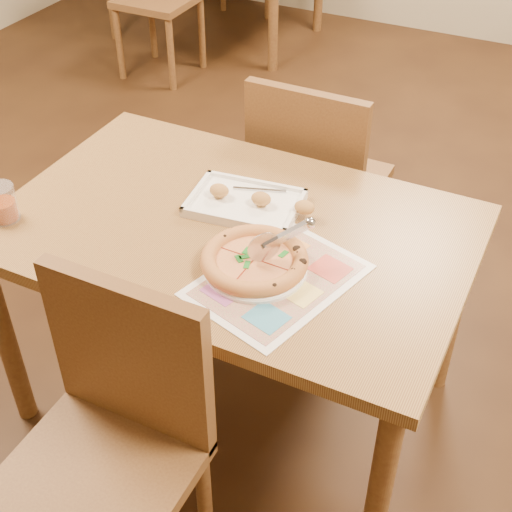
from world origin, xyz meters
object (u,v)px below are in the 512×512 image
at_px(pizza, 254,260).
at_px(appetizer_tray, 248,203).
at_px(pizza_cutter, 279,239).
at_px(chair_near, 112,418).
at_px(dining_table, 233,249).
at_px(menu, 278,280).
at_px(chair_far, 313,169).
at_px(plate, 256,269).
at_px(glass_tumbler, 2,205).

relative_size(pizza, appetizer_tray, 0.74).
bearing_deg(pizza_cutter, chair_near, -157.27).
height_order(dining_table, pizza_cutter, pizza_cutter).
xyz_separation_m(chair_near, pizza, (0.14, 0.46, 0.18)).
relative_size(chair_near, menu, 1.11).
xyz_separation_m(dining_table, chair_far, (-0.00, 0.60, -0.07)).
relative_size(pizza_cutter, appetizer_tray, 0.35).
bearing_deg(dining_table, pizza, -45.67).
distance_m(pizza_cutter, appetizer_tray, 0.29).
distance_m(plate, pizza, 0.02).
bearing_deg(pizza, chair_near, -106.62).
bearing_deg(pizza_cutter, chair_far, 58.75).
distance_m(chair_near, pizza_cutter, 0.58).
bearing_deg(chair_near, chair_far, 90.00).
relative_size(pizza, menu, 0.65).
xyz_separation_m(chair_far, plate, (0.15, -0.75, 0.16)).
bearing_deg(pizza, glass_tumbler, -171.25).
relative_size(dining_table, pizza, 4.72).
bearing_deg(chair_near, plate, 72.08).
distance_m(pizza, pizza_cutter, 0.09).
distance_m(chair_near, appetizer_tray, 0.72).
distance_m(chair_far, glass_tumbler, 1.05).
xyz_separation_m(chair_far, glass_tumbler, (-0.58, -0.85, 0.20)).
relative_size(dining_table, plate, 5.00).
xyz_separation_m(dining_table, pizza_cutter, (0.19, -0.11, 0.17)).
distance_m(dining_table, plate, 0.23).
distance_m(chair_near, menu, 0.52).
relative_size(dining_table, chair_near, 2.77).
relative_size(appetizer_tray, menu, 0.87).
xyz_separation_m(chair_far, menu, (0.21, -0.76, 0.16)).
xyz_separation_m(chair_near, glass_tumbler, (-0.58, 0.35, 0.20)).
distance_m(plate, appetizer_tray, 0.28).
relative_size(chair_near, plate, 1.81).
height_order(chair_near, chair_far, same).
distance_m(chair_near, plate, 0.50).
xyz_separation_m(pizza_cutter, menu, (0.02, -0.05, -0.09)).
bearing_deg(dining_table, chair_near, -90.00).
distance_m(chair_near, pizza, 0.51).
height_order(pizza, appetizer_tray, appetizer_tray).
distance_m(chair_near, glass_tumbler, 0.71).
bearing_deg(pizza_cutter, menu, -112.83).
bearing_deg(appetizer_tray, chair_near, -90.15).
bearing_deg(glass_tumbler, plate, 8.00).
bearing_deg(pizza_cutter, dining_table, 104.16).
relative_size(chair_near, pizza_cutter, 3.65).
relative_size(chair_near, chair_far, 1.00).
bearing_deg(appetizer_tray, chair_far, 90.21).
xyz_separation_m(pizza, glass_tumbler, (-0.72, -0.11, 0.02)).
bearing_deg(pizza, menu, -12.94).
relative_size(dining_table, menu, 3.06).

